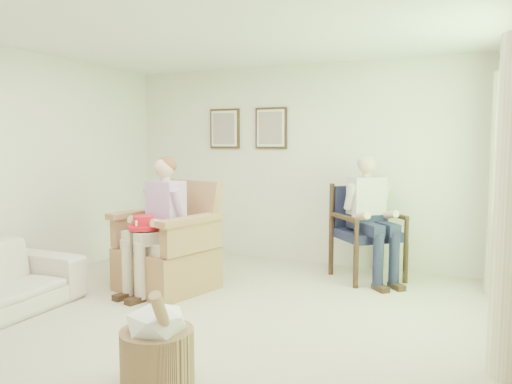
% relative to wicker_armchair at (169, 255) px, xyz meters
% --- Properties ---
extents(floor, '(5.50, 5.50, 0.00)m').
position_rel_wicker_armchair_xyz_m(floor, '(0.93, -0.98, -0.37)').
color(floor, beige).
rests_on(floor, ground).
extents(back_wall, '(5.00, 0.04, 2.60)m').
position_rel_wicker_armchair_xyz_m(back_wall, '(0.93, 1.77, 0.93)').
color(back_wall, silver).
rests_on(back_wall, ground).
extents(ceiling, '(5.00, 5.50, 0.02)m').
position_rel_wicker_armchair_xyz_m(ceiling, '(0.93, -0.98, 2.23)').
color(ceiling, white).
rests_on(ceiling, back_wall).
extents(curtain_left, '(0.34, 0.34, 2.30)m').
position_rel_wicker_armchair_xyz_m(curtain_left, '(3.26, -0.76, 0.78)').
color(curtain_left, beige).
rests_on(curtain_left, ground).
extents(curtain_right, '(0.34, 0.34, 2.30)m').
position_rel_wicker_armchair_xyz_m(curtain_right, '(3.26, 1.20, 0.78)').
color(curtain_right, beige).
rests_on(curtain_right, ground).
extents(framed_print_left, '(0.45, 0.05, 0.55)m').
position_rel_wicker_armchair_xyz_m(framed_print_left, '(-0.22, 1.74, 1.41)').
color(framed_print_left, '#382114').
rests_on(framed_print_left, back_wall).
extents(framed_print_right, '(0.45, 0.05, 0.55)m').
position_rel_wicker_armchair_xyz_m(framed_print_right, '(0.48, 1.74, 1.41)').
color(framed_print_right, '#382114').
rests_on(framed_print_right, back_wall).
extents(wicker_armchair, '(0.91, 0.91, 1.17)m').
position_rel_wicker_armchair_xyz_m(wicker_armchair, '(0.00, 0.00, 0.00)').
color(wicker_armchair, '#AF7C53').
rests_on(wicker_armchair, ground).
extents(wood_armchair, '(0.70, 0.65, 1.07)m').
position_rel_wicker_armchair_xyz_m(wood_armchair, '(1.90, 1.37, 0.22)').
color(wood_armchair, black).
rests_on(wood_armchair, ground).
extents(person_wicker, '(0.40, 0.62, 1.41)m').
position_rel_wicker_armchair_xyz_m(person_wicker, '(0.00, -0.15, 0.47)').
color(person_wicker, '#BDB398').
rests_on(person_wicker, ground).
extents(person_dark, '(0.40, 0.63, 1.42)m').
position_rel_wicker_armchair_xyz_m(person_dark, '(1.90, 1.19, 0.47)').
color(person_dark, '#191D38').
rests_on(person_dark, ground).
extents(red_hat, '(0.32, 0.32, 0.14)m').
position_rel_wicker_armchair_xyz_m(red_hat, '(-0.06, -0.35, 0.39)').
color(red_hat, red).
rests_on(red_hat, person_wicker).
extents(hatbox, '(0.57, 0.57, 0.71)m').
position_rel_wicker_armchair_xyz_m(hatbox, '(1.17, -1.87, -0.09)').
color(hatbox, tan).
rests_on(hatbox, ground).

